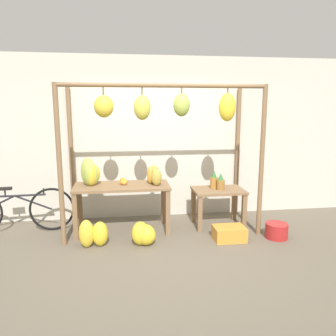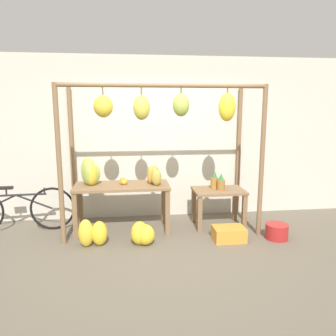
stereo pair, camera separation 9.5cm
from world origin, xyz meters
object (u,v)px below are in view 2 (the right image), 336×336
pineapple_cluster (218,182)px  blue_bucket (277,231)px  parked_bicycle (17,209)px  banana_pile_ground_left (93,233)px  banana_pile_on_table (91,173)px  papaya_pile (154,175)px  banana_pile_ground_right (142,234)px  orange_pile (124,181)px  fruit_crate_white (229,234)px

pineapple_cluster → blue_bucket: (0.74, -0.68, -0.63)m
parked_bicycle → banana_pile_ground_left: bearing=-29.9°
pineapple_cluster → banana_pile_ground_left: bearing=-162.4°
banana_pile_on_table → pineapple_cluster: bearing=0.4°
banana_pile_on_table → papaya_pile: 0.98m
blue_bucket → parked_bicycle: (-3.93, 0.77, 0.25)m
banana_pile_ground_right → blue_bucket: banana_pile_ground_right is taller
banana_pile_ground_left → parked_bicycle: size_ratio=0.25×
pineapple_cluster → banana_pile_ground_right: (-1.26, -0.66, -0.58)m
pineapple_cluster → papaya_pile: papaya_pile is taller
pineapple_cluster → blue_bucket: pineapple_cluster is taller
banana_pile_on_table → parked_bicycle: 1.30m
banana_pile_on_table → orange_pile: bearing=-0.7°
banana_pile_on_table → orange_pile: 0.52m
orange_pile → papaya_pile: bearing=-6.7°
orange_pile → banana_pile_ground_left: bearing=-126.1°
fruit_crate_white → papaya_pile: bearing=150.9°
banana_pile_ground_right → papaya_pile: papaya_pile is taller
banana_pile_ground_left → fruit_crate_white: size_ratio=0.96×
banana_pile_on_table → fruit_crate_white: banana_pile_on_table is taller
banana_pile_ground_left → blue_bucket: banana_pile_ground_left is taller
banana_pile_on_table → papaya_pile: (0.98, -0.06, -0.04)m
banana_pile_on_table → papaya_pile: bearing=-3.7°
parked_bicycle → papaya_pile: papaya_pile is taller
papaya_pile → banana_pile_on_table: bearing=176.3°
banana_pile_on_table → fruit_crate_white: size_ratio=0.94×
banana_pile_ground_left → banana_pile_ground_right: banana_pile_ground_left is taller
banana_pile_on_table → blue_bucket: banana_pile_on_table is taller
banana_pile_on_table → banana_pile_ground_left: (0.06, -0.61, -0.74)m
banana_pile_ground_right → fruit_crate_white: size_ratio=0.97×
banana_pile_ground_right → fruit_crate_white: banana_pile_ground_right is taller
banana_pile_ground_left → papaya_pile: size_ratio=1.34×
orange_pile → parked_bicycle: orange_pile is taller
banana_pile_ground_right → papaya_pile: size_ratio=1.35×
banana_pile_on_table → pineapple_cluster: size_ratio=1.41×
orange_pile → blue_bucket: 2.45m
pineapple_cluster → orange_pile: bearing=-179.2°
fruit_crate_white → parked_bicycle: 3.30m
banana_pile_on_table → papaya_pile: banana_pile_on_table is taller
banana_pile_ground_left → orange_pile: bearing=53.9°
pineapple_cluster → banana_pile_ground_left: 2.13m
banana_pile_ground_left → parked_bicycle: (-1.23, 0.71, 0.17)m
banana_pile_on_table → blue_bucket: size_ratio=1.31×
fruit_crate_white → parked_bicycle: (-3.20, 0.75, 0.26)m
banana_pile_ground_left → fruit_crate_white: (1.97, -0.04, -0.09)m
orange_pile → pineapple_cluster: (1.52, 0.02, -0.05)m
pineapple_cluster → parked_bicycle: (-3.20, 0.09, -0.37)m
orange_pile → banana_pile_ground_right: 0.93m
parked_bicycle → papaya_pile: 2.22m
orange_pile → parked_bicycle: 1.73m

